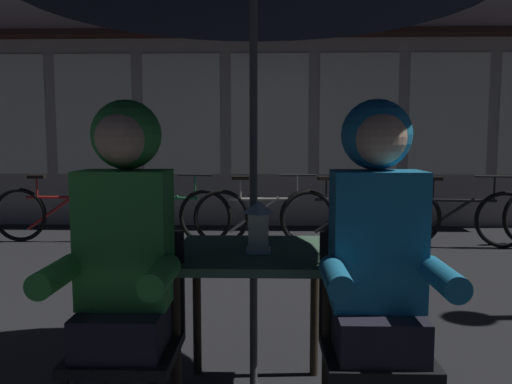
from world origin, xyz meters
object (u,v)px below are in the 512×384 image
object	(u,v)px
cafe_table	(254,271)
bicycle_third	(264,216)
chair_left	(130,331)
person_left_hooded	(124,245)
lantern	(259,226)
bicycle_nearest	(61,213)
bicycle_second	(165,214)
bicycle_fifth	(458,217)
bicycle_fourth	(349,216)
chair_right	(373,333)
person_right_hooded	(378,247)

from	to	relation	value
cafe_table	bicycle_third	bearing A→B (deg)	89.93
chair_left	person_left_hooded	size ratio (longest dim) A/B	0.62
lantern	bicycle_nearest	bearing A→B (deg)	122.67
cafe_table	bicycle_second	bearing A→B (deg)	107.39
cafe_table	lantern	xyz separation A→B (m)	(0.02, -0.05, 0.22)
cafe_table	bicycle_nearest	bearing A→B (deg)	122.73
cafe_table	bicycle_fifth	xyz separation A→B (m)	(2.25, 3.66, -0.29)
bicycle_second	bicycle_fourth	distance (m)	2.21
lantern	bicycle_fourth	xyz separation A→B (m)	(0.98, 3.82, -0.51)
cafe_table	person_left_hooded	xyz separation A→B (m)	(-0.48, -0.43, 0.21)
bicycle_third	bicycle_fourth	world-z (taller)	same
chair_right	bicycle_second	xyz separation A→B (m)	(-1.68, 4.21, -0.14)
lantern	person_right_hooded	size ratio (longest dim) A/B	0.17
bicycle_fifth	chair_right	bearing A→B (deg)	-113.65
person_left_hooded	bicycle_fourth	xyz separation A→B (m)	(1.49, 4.20, -0.50)
person_right_hooded	bicycle_second	xyz separation A→B (m)	(-1.68, 4.26, -0.50)
chair_right	person_right_hooded	world-z (taller)	person_right_hooded
chair_right	bicycle_fifth	bearing A→B (deg)	66.35
bicycle_fourth	bicycle_fifth	world-z (taller)	same
chair_left	bicycle_fifth	xyz separation A→B (m)	(2.73, 4.03, -0.14)
chair_left	bicycle_fourth	xyz separation A→B (m)	(1.49, 4.14, -0.14)
person_right_hooded	bicycle_nearest	bearing A→B (deg)	124.64
person_right_hooded	bicycle_fourth	size ratio (longest dim) A/B	0.85
person_left_hooded	bicycle_fourth	bearing A→B (deg)	70.51
chair_right	bicycle_third	xyz separation A→B (m)	(-0.48, 4.11, -0.14)
cafe_table	bicycle_fifth	distance (m)	4.31
cafe_table	bicycle_second	world-z (taller)	bicycle_second
lantern	bicycle_fifth	size ratio (longest dim) A/B	0.14
person_right_hooded	bicycle_fourth	world-z (taller)	person_right_hooded
lantern	cafe_table	bearing A→B (deg)	117.59
lantern	chair_left	xyz separation A→B (m)	(-0.50, -0.32, -0.37)
cafe_table	person_left_hooded	size ratio (longest dim) A/B	0.53
cafe_table	chair_right	bearing A→B (deg)	-37.55
cafe_table	chair_left	size ratio (longest dim) A/B	0.85
chair_right	chair_left	bearing A→B (deg)	180.00
lantern	bicycle_nearest	size ratio (longest dim) A/B	0.14
bicycle_fifth	bicycle_second	bearing A→B (deg)	177.09
bicycle_nearest	bicycle_second	size ratio (longest dim) A/B	1.01
lantern	person_left_hooded	size ratio (longest dim) A/B	0.17
chair_left	person_left_hooded	bearing A→B (deg)	-90.00
chair_right	bicycle_second	bearing A→B (deg)	111.79
person_left_hooded	bicycle_third	bearing A→B (deg)	83.36
chair_left	bicycle_fourth	world-z (taller)	chair_left
lantern	bicycle_second	size ratio (longest dim) A/B	0.14
chair_right	bicycle_fifth	world-z (taller)	chair_right
chair_right	person_right_hooded	distance (m)	0.36
person_right_hooded	bicycle_third	distance (m)	4.22
lantern	person_right_hooded	world-z (taller)	person_right_hooded
bicycle_second	bicycle_fourth	size ratio (longest dim) A/B	1.01
lantern	person_left_hooded	bearing A→B (deg)	-142.98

